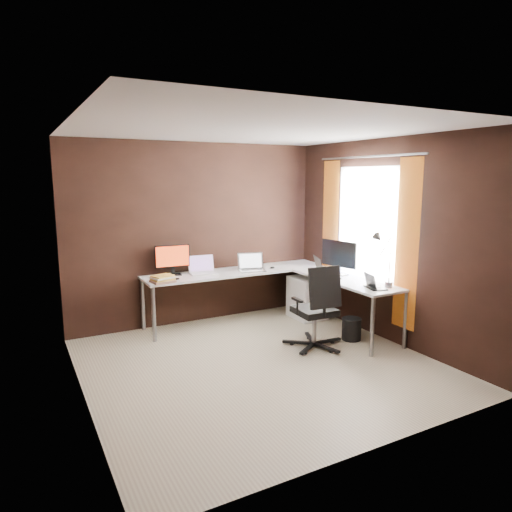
# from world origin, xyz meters

# --- Properties ---
(room) EXTENTS (3.60, 3.60, 2.50)m
(room) POSITION_xyz_m (0.34, 0.07, 1.28)
(room) COLOR #C3B998
(room) RESTS_ON ground
(desk) EXTENTS (2.65, 2.25, 0.73)m
(desk) POSITION_xyz_m (0.84, 1.04, 0.68)
(desk) COLOR white
(desk) RESTS_ON ground
(drawer_pedestal) EXTENTS (0.42, 0.50, 0.60)m
(drawer_pedestal) POSITION_xyz_m (1.43, 1.15, 0.30)
(drawer_pedestal) COLOR white
(drawer_pedestal) RESTS_ON ground
(monitor_left) EXTENTS (0.47, 0.15, 0.41)m
(monitor_left) POSITION_xyz_m (-0.42, 1.64, 0.96)
(monitor_left) COLOR black
(monitor_left) RESTS_ON desk
(monitor_right) EXTENTS (0.18, 0.56, 0.47)m
(monitor_right) POSITION_xyz_m (1.55, 0.61, 0.99)
(monitor_right) COLOR black
(monitor_right) RESTS_ON desk
(laptop_white) EXTENTS (0.38, 0.29, 0.24)m
(laptop_white) POSITION_xyz_m (-0.03, 1.57, 0.78)
(laptop_white) COLOR white
(laptop_white) RESTS_ON desk
(laptop_silver) EXTENTS (0.42, 0.34, 0.24)m
(laptop_silver) POSITION_xyz_m (0.66, 1.43, 0.78)
(laptop_silver) COLOR silver
(laptop_silver) RESTS_ON desk
(laptop_black_big) EXTENTS (0.41, 0.47, 0.26)m
(laptop_black_big) POSITION_xyz_m (1.31, 0.61, 0.79)
(laptop_black_big) COLOR black
(laptop_black_big) RESTS_ON desk
(laptop_black_small) EXTENTS (0.26, 0.31, 0.18)m
(laptop_black_small) POSITION_xyz_m (1.43, -0.19, 0.77)
(laptop_black_small) COLOR black
(laptop_black_small) RESTS_ON desk
(book_stack) EXTENTS (0.31, 0.27, 0.09)m
(book_stack) POSITION_xyz_m (-0.66, 1.30, 0.77)
(book_stack) COLOR #AB765C
(book_stack) RESTS_ON desk
(mouse_left) EXTENTS (0.08, 0.06, 0.03)m
(mouse_left) POSITION_xyz_m (-0.47, 1.34, 0.75)
(mouse_left) COLOR black
(mouse_left) RESTS_ON desk
(mouse_corner) EXTENTS (0.09, 0.07, 0.03)m
(mouse_corner) POSITION_xyz_m (0.97, 1.39, 0.75)
(mouse_corner) COLOR black
(mouse_corner) RESTS_ON desk
(desk_lamp) EXTENTS (0.20, 0.24, 0.66)m
(desk_lamp) POSITION_xyz_m (1.57, -0.17, 1.15)
(desk_lamp) COLOR slate
(desk_lamp) RESTS_ON desk
(office_chair) EXTENTS (0.57, 0.57, 1.02)m
(office_chair) POSITION_xyz_m (0.84, 0.11, 0.30)
(office_chair) COLOR black
(office_chair) RESTS_ON ground
(wastebasket) EXTENTS (0.25, 0.25, 0.28)m
(wastebasket) POSITION_xyz_m (1.40, 0.13, 0.14)
(wastebasket) COLOR black
(wastebasket) RESTS_ON ground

